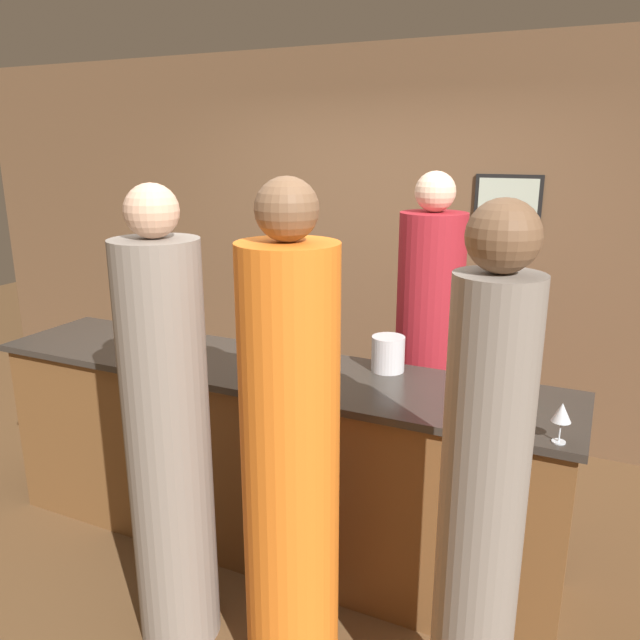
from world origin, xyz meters
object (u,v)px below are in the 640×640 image
at_px(guest_1, 290,463).
at_px(ice_bucket, 388,354).
at_px(guest_2, 481,512).
at_px(wine_bottle_0, 508,364).
at_px(bartender, 427,361).
at_px(guest_0, 168,443).

relative_size(guest_1, ice_bucket, 11.45).
relative_size(guest_2, wine_bottle_0, 6.29).
bearing_deg(guest_2, wine_bottle_0, 94.66).
height_order(guest_1, wine_bottle_0, guest_1).
bearing_deg(ice_bucket, wine_bottle_0, 0.31).
height_order(guest_2, ice_bucket, guest_2).
distance_m(bartender, guest_0, 1.59).
relative_size(bartender, ice_bucket, 11.28).
distance_m(guest_1, guest_2, 0.73).
relative_size(bartender, wine_bottle_0, 6.33).
relative_size(guest_0, ice_bucket, 11.26).
xyz_separation_m(guest_1, ice_bucket, (0.08, 0.89, 0.18)).
bearing_deg(guest_1, bartender, 83.96).
bearing_deg(guest_1, guest_0, -175.43).
xyz_separation_m(guest_0, wine_bottle_0, (1.20, 0.94, 0.22)).
relative_size(bartender, guest_2, 1.01).
bearing_deg(bartender, guest_2, 112.15).
height_order(guest_1, ice_bucket, guest_1).
bearing_deg(guest_2, bartender, 112.15).
bearing_deg(ice_bucket, guest_0, -123.68).
distance_m(guest_2, ice_bucket, 1.15).
bearing_deg(bartender, ice_bucket, 82.28).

